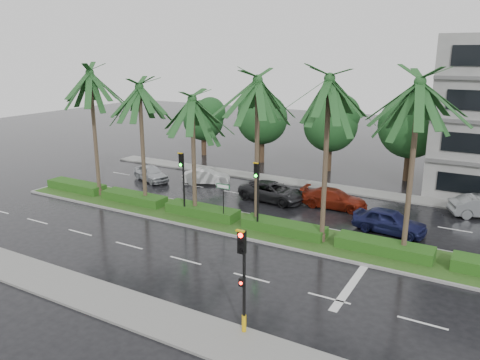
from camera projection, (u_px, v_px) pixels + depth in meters
The scene contains 17 objects.
ground at pixel (233, 230), 29.13m from camera, with size 120.00×120.00×0.00m, color black.
near_sidewalk at pixel (115, 303), 20.58m from camera, with size 40.00×2.40×0.12m, color slate.
far_sidewalk at pixel (306, 184), 39.15m from camera, with size 40.00×2.00×0.12m, color slate.
median at pixel (241, 224), 29.94m from camera, with size 36.00×4.00×0.15m.
hedge at pixel (241, 219), 29.84m from camera, with size 35.20×1.40×0.60m.
lane_markings at pixel (274, 242), 27.31m from camera, with size 34.00×13.06×0.01m.
palm_row at pixel (223, 94), 28.38m from camera, with size 26.30×4.20×10.05m.
signal_near at pixel (243, 277), 17.73m from camera, with size 0.34×0.45×4.36m.
signal_median_left at pixel (183, 175), 30.49m from camera, with size 0.34×0.42×4.36m.
signal_median_right at pixel (257, 186), 27.86m from camera, with size 0.34×0.42×4.36m.
street_sign at pixel (223, 194), 29.44m from camera, with size 0.95×0.09×2.60m.
bg_trees at pixel (357, 121), 41.44m from camera, with size 32.92×5.57×8.05m.
car_silver at pixel (151, 173), 40.12m from camera, with size 4.01×1.61×1.37m, color #B5B9BD.
car_white at pixel (206, 177), 39.19m from camera, with size 3.86×1.35×1.27m, color silver.
car_darkgrey at pixel (273, 192), 34.73m from camera, with size 5.08×2.34×1.41m, color black.
car_red at pixel (334, 199), 33.19m from camera, with size 4.66×1.90×1.35m, color maroon.
car_blue at pixel (389, 221), 28.58m from camera, with size 4.40×1.77×1.50m, color #191C4B.
Camera 1 is at (13.91, -23.43, 10.77)m, focal length 35.00 mm.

